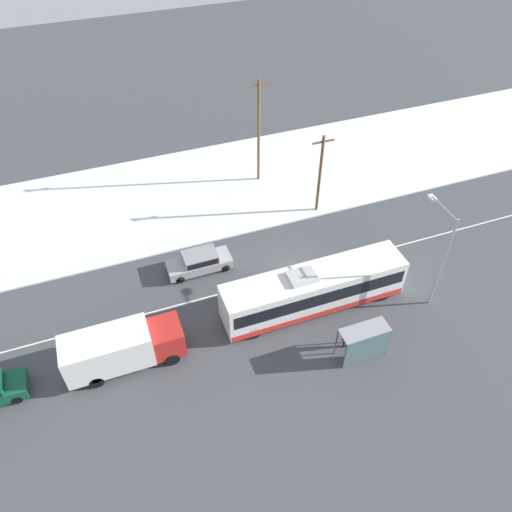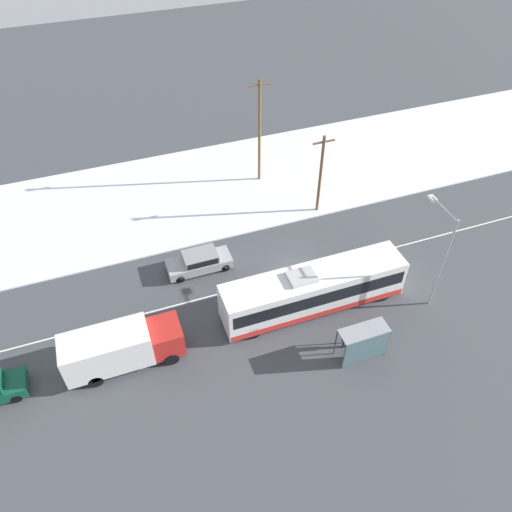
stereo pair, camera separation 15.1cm
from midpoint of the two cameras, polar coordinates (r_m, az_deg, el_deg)
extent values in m
plane|color=#424449|center=(36.41, 4.74, -2.00)|extent=(120.00, 120.00, 0.00)
cube|color=silver|center=(44.94, -1.41, 8.47)|extent=(80.00, 13.34, 0.12)
cube|color=silver|center=(36.41, 4.74, -2.00)|extent=(60.00, 0.12, 0.00)
cube|color=white|center=(33.19, 6.71, -3.80)|extent=(12.44, 2.55, 2.79)
cube|color=black|center=(32.94, 6.75, -3.41)|extent=(11.94, 2.57, 1.06)
cube|color=red|center=(34.03, 6.55, -5.10)|extent=(12.31, 2.57, 0.50)
cube|color=#B2B2B2|center=(31.78, 5.40, -2.39)|extent=(1.80, 1.40, 0.24)
cylinder|color=black|center=(35.32, 14.44, -4.31)|extent=(1.00, 0.28, 1.00)
cylinder|color=black|center=(36.56, 12.67, -1.84)|extent=(1.00, 0.28, 1.00)
cylinder|color=black|center=(32.16, -0.17, -8.70)|extent=(1.00, 0.28, 1.00)
cylinder|color=black|center=(33.52, -1.49, -5.81)|extent=(1.00, 0.28, 1.00)
cube|color=silver|center=(31.14, -16.56, -10.26)|extent=(5.14, 2.30, 2.37)
cube|color=red|center=(31.28, -10.10, -9.03)|extent=(1.90, 2.18, 1.85)
cube|color=black|center=(31.04, -8.51, -8.19)|extent=(0.06, 1.95, 0.81)
cylinder|color=black|center=(31.44, -9.48, -11.51)|extent=(0.90, 0.26, 0.90)
cylinder|color=black|center=(32.67, -10.28, -8.71)|extent=(0.90, 0.26, 0.90)
cylinder|color=black|center=(31.60, -17.72, -13.43)|extent=(0.90, 0.26, 0.90)
cylinder|color=black|center=(32.82, -18.14, -10.56)|extent=(0.90, 0.26, 0.90)
cube|color=#9E9EA3|center=(36.43, -6.39, -0.86)|extent=(4.68, 1.80, 0.69)
cube|color=gray|center=(36.01, -6.29, -0.08)|extent=(2.43, 1.66, 0.59)
cube|color=black|center=(36.00, -6.29, -0.07)|extent=(2.24, 1.69, 0.47)
cylinder|color=black|center=(35.87, -8.54, -2.59)|extent=(0.64, 0.22, 0.64)
cylinder|color=black|center=(36.99, -9.12, -0.92)|extent=(0.64, 0.22, 0.64)
cylinder|color=black|center=(36.34, -3.39, -1.31)|extent=(0.64, 0.22, 0.64)
cylinder|color=black|center=(37.44, -4.11, 0.30)|extent=(0.64, 0.22, 0.64)
cylinder|color=black|center=(32.75, -25.60, -14.43)|extent=(0.64, 0.22, 0.64)
cylinder|color=black|center=(33.68, -25.63, -12.23)|extent=(0.64, 0.22, 0.64)
cylinder|color=#23232D|center=(32.25, 10.09, -9.81)|extent=(0.12, 0.12, 0.79)
cylinder|color=#23232D|center=(32.33, 10.47, -9.69)|extent=(0.12, 0.12, 0.79)
cube|color=black|center=(31.73, 10.44, -8.98)|extent=(0.41, 0.22, 0.65)
sphere|color=#8E6647|center=(31.36, 10.55, -8.46)|extent=(0.27, 0.27, 0.27)
cylinder|color=black|center=(31.66, 10.02, -9.15)|extent=(0.10, 0.10, 0.62)
cylinder|color=black|center=(31.85, 10.84, -8.88)|extent=(0.10, 0.10, 0.62)
cube|color=gray|center=(30.57, 12.42, -8.33)|extent=(3.03, 1.20, 0.06)
cube|color=slate|center=(31.21, 12.61, -10.43)|extent=(2.91, 0.04, 2.16)
cylinder|color=#474C51|center=(31.24, 9.22, -9.73)|extent=(0.08, 0.08, 2.34)
cylinder|color=#474C51|center=(32.38, 13.91, -8.14)|extent=(0.08, 0.08, 2.34)
cylinder|color=#474C51|center=(30.69, 10.16, -11.28)|extent=(0.08, 0.08, 2.34)
cylinder|color=#474C51|center=(31.86, 14.91, -9.60)|extent=(0.08, 0.08, 2.34)
cylinder|color=#9EA3A8|center=(33.82, 20.63, -0.97)|extent=(0.14, 0.14, 7.40)
cylinder|color=#9EA3A8|center=(32.30, 20.90, 5.01)|extent=(0.10, 2.54, 0.10)
cube|color=silver|center=(33.08, 19.63, 6.24)|extent=(0.36, 0.60, 0.16)
cylinder|color=brown|center=(39.99, 7.48, 9.11)|extent=(0.24, 0.24, 7.00)
cube|color=brown|center=(38.38, 7.89, 12.79)|extent=(1.80, 0.12, 0.12)
cylinder|color=brown|center=(42.78, 0.50, 13.86)|extent=(0.24, 0.24, 9.37)
cube|color=brown|center=(40.86, 0.54, 18.96)|extent=(1.80, 0.12, 0.12)
camera|label=1|loc=(0.08, -89.88, 0.12)|focal=35.00mm
camera|label=2|loc=(0.08, 90.12, -0.12)|focal=35.00mm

